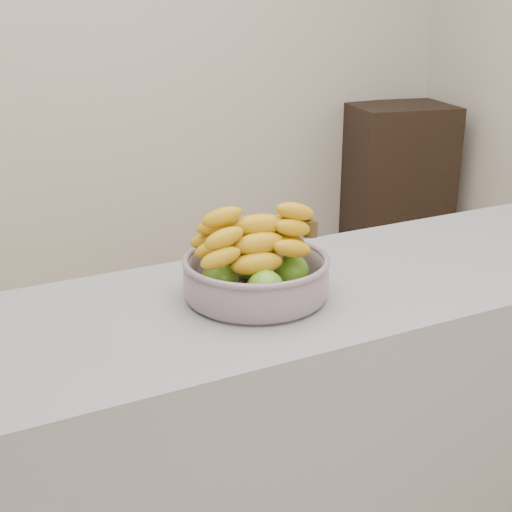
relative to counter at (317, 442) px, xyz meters
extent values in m
cube|color=beige|center=(0.00, 2.03, 0.90)|extent=(4.00, 0.05, 2.70)
cube|color=#97969E|center=(0.00, 0.00, 0.00)|extent=(2.00, 0.60, 0.90)
cube|color=black|center=(1.65, 1.81, 0.04)|extent=(0.62, 0.54, 0.98)
cylinder|color=#A2B3C2|center=(-0.18, 0.00, 0.46)|extent=(0.28, 0.28, 0.01)
torus|color=#A2B3C2|center=(-0.18, 0.00, 0.54)|extent=(0.33, 0.33, 0.02)
sphere|color=#3E8B18|center=(-0.20, -0.08, 0.50)|extent=(0.08, 0.08, 0.08)
sphere|color=#3E8B18|center=(-0.10, -0.02, 0.50)|extent=(0.08, 0.08, 0.08)
sphere|color=#3E8B18|center=(-0.16, 0.08, 0.50)|extent=(0.08, 0.08, 0.08)
sphere|color=#3E8B18|center=(-0.26, 0.02, 0.50)|extent=(0.08, 0.08, 0.08)
ellipsoid|color=yellow|center=(-0.20, -0.05, 0.55)|extent=(0.21, 0.07, 0.05)
ellipsoid|color=yellow|center=(-0.19, 0.00, 0.55)|extent=(0.22, 0.10, 0.05)
ellipsoid|color=yellow|center=(-0.18, 0.05, 0.55)|extent=(0.21, 0.12, 0.05)
ellipsoid|color=yellow|center=(-0.19, -0.03, 0.59)|extent=(0.21, 0.06, 0.05)
ellipsoid|color=yellow|center=(-0.17, 0.03, 0.59)|extent=(0.21, 0.13, 0.05)
ellipsoid|color=yellow|center=(-0.17, 0.00, 0.62)|extent=(0.22, 0.10, 0.05)
cylinder|color=#463216|center=(-0.06, -0.03, 0.61)|extent=(0.03, 0.03, 0.04)
camera|label=1|loc=(-0.86, -1.33, 1.10)|focal=50.00mm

